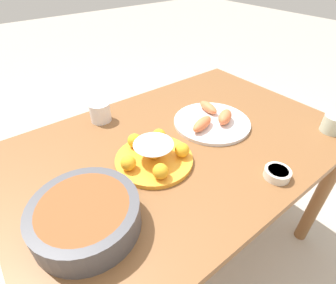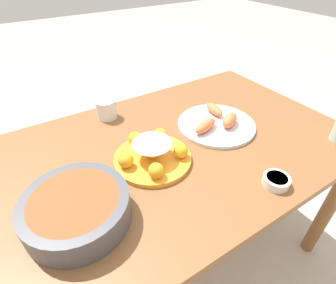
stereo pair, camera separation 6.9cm
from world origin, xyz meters
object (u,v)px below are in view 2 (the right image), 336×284
Objects in this scene: dining_table at (181,162)px; cup_near at (106,109)px; cake_plate at (152,154)px; serving_bowl at (77,209)px; seafood_platter at (216,123)px; sauce_bowl at (276,181)px.

dining_table is 15.12× the size of cup_near.
cake_plate reaches higher than cup_near.
dining_table is 0.39m from cup_near.
cup_near is (0.17, -0.32, 0.14)m from dining_table.
serving_bowl is 0.90× the size of seafood_platter.
serving_bowl is 0.52m from cup_near.
seafood_platter is at bearing 138.85° from cup_near.
sauce_bowl is at bearing 113.95° from cup_near.
seafood_platter is (-0.61, -0.15, -0.03)m from serving_bowl.
cake_plate is 3.23× the size of sauce_bowl.
dining_table is at bearing 117.87° from cup_near.
cake_plate is 0.40m from sauce_bowl.
cup_near is at bearing -66.05° from sauce_bowl.
dining_table is at bearing 4.49° from seafood_platter.
serving_bowl reaches higher than sauce_bowl.
sauce_bowl reaches higher than dining_table.
cup_near is (0.02, -0.35, 0.01)m from cake_plate.
cake_plate is 0.35m from cup_near.
serving_bowl reaches higher than seafood_platter.
cake_plate reaches higher than sauce_bowl.
seafood_platter reaches higher than dining_table.
sauce_bowl is (-0.26, 0.30, -0.01)m from cake_plate.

